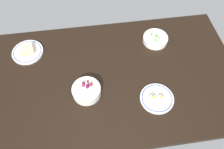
# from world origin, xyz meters

# --- Properties ---
(dining_table) EXTENTS (1.56, 0.90, 0.04)m
(dining_table) POSITION_xyz_m (0.00, 0.00, 0.02)
(dining_table) COLOR black
(dining_table) RESTS_ON ground
(plate_sandwich) EXTENTS (0.20, 0.20, 0.05)m
(plate_sandwich) POSITION_xyz_m (-0.52, 0.26, 0.05)
(plate_sandwich) COLOR white
(plate_sandwich) RESTS_ON dining_table
(bowl_berries) EXTENTS (0.16, 0.16, 0.08)m
(bowl_berries) POSITION_xyz_m (-0.16, -0.09, 0.07)
(bowl_berries) COLOR white
(bowl_berries) RESTS_ON dining_table
(plate_eggs) EXTENTS (0.19, 0.19, 0.05)m
(plate_eggs) POSITION_xyz_m (0.23, -0.19, 0.05)
(plate_eggs) COLOR white
(plate_eggs) RESTS_ON dining_table
(bowl_peas) EXTENTS (0.17, 0.17, 0.05)m
(bowl_peas) POSITION_xyz_m (0.33, 0.24, 0.06)
(bowl_peas) COLOR white
(bowl_peas) RESTS_ON dining_table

